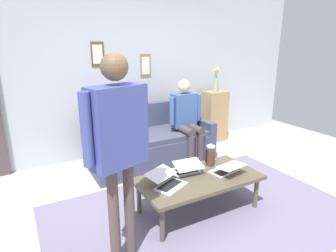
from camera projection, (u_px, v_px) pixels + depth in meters
ground_plane at (202, 211)px, 3.19m from camera, size 7.68×7.68×0.00m
area_rug at (203, 214)px, 3.13m from camera, size 3.26×2.09×0.01m
back_wall at (126, 72)px, 4.66m from camera, size 7.04×0.11×2.70m
couch at (150, 144)px, 4.43m from camera, size 1.87×0.86×0.88m
coffee_table at (199, 180)px, 3.11m from camera, size 1.34×0.69×0.40m
laptop_left at (226, 169)px, 3.19m from camera, size 0.36×0.35×0.12m
laptop_center at (186, 169)px, 3.20m from camera, size 0.34×0.32×0.14m
laptop_right at (167, 182)px, 2.91m from camera, size 0.44×0.44×0.13m
french_press at (210, 155)px, 3.38m from camera, size 0.12×0.10×0.27m
side_shelf at (214, 116)px, 5.41m from camera, size 0.42×0.32×0.95m
flower_vase at (216, 82)px, 5.23m from camera, size 0.11×0.11×0.44m
person_standing at (118, 137)px, 2.18m from camera, size 0.60×0.32×1.75m
person_seated at (186, 116)px, 4.36m from camera, size 0.55×0.51×1.28m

